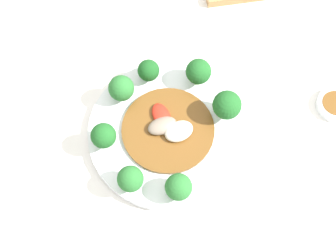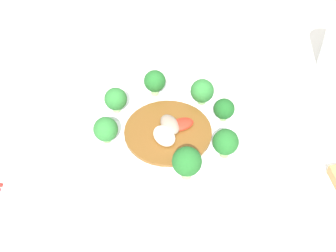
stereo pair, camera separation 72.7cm
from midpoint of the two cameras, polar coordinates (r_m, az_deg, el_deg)
The scene contains 12 objects.
ground_plane at distance 1.55m, azimuth -10.30°, elevation -17.47°, with size 8.00×8.00×0.00m, color #B7B2A8.
table at distance 1.18m, azimuth -13.40°, elevation -15.22°, with size 1.19×0.89×0.75m.
plate at distance 0.83m, azimuth -22.54°, elevation -9.98°, with size 0.30×0.30×0.02m.
broccoli_south at distance 0.76m, azimuth -15.94°, elevation -7.16°, with size 0.05×0.05×0.07m.
broccoli_northeast at distance 0.85m, azimuth -28.21°, elevation -4.17°, with size 0.05×0.05×0.06m.
broccoli_north at distance 0.84m, azimuth -31.30°, elevation -10.30°, with size 0.05×0.05×0.06m.
broccoli_northwest at distance 0.81m, azimuth -29.26°, elevation -16.07°, with size 0.05×0.05×0.06m.
broccoli_east at distance 0.85m, azimuth -24.58°, elevation -1.77°, with size 0.04×0.04×0.05m.
broccoli_southeast at distance 0.80m, azimuth -18.67°, elevation -2.11°, with size 0.05×0.05×0.06m.
broccoli_west at distance 0.77m, azimuth -23.81°, elevation -17.86°, with size 0.05×0.05×0.06m.
stirfry_center at distance 0.82m, azimuth -22.89°, elevation -9.62°, with size 0.17×0.17×0.02m.
sauce_dish at distance 0.79m, azimuth 0.84°, elevation -6.92°, with size 0.07×0.07×0.02m.
Camera 1 is at (-0.32, 0.13, 1.57)m, focal length 50.00 mm.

